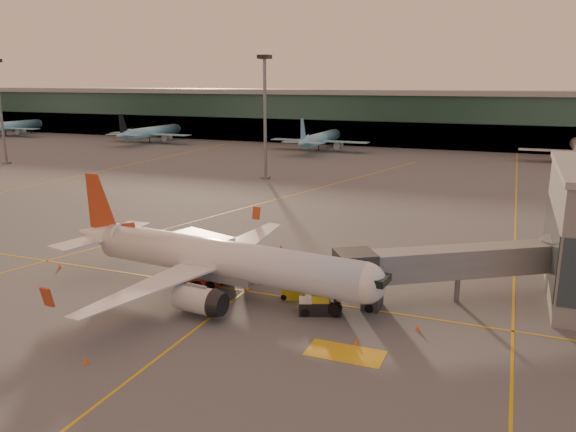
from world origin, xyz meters
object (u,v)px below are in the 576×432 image
at_px(catering_truck, 204,256).
at_px(main_airplane, 214,259).
at_px(gpu_cart, 294,292).
at_px(pushback_tug, 320,305).

bearing_deg(catering_truck, main_airplane, -22.91).
bearing_deg(main_airplane, gpu_cart, 16.98).
height_order(catering_truck, gpu_cart, catering_truck).
relative_size(catering_truck, gpu_cart, 2.72).
xyz_separation_m(gpu_cart, pushback_tug, (3.52, -2.44, 0.13)).
relative_size(main_airplane, gpu_cart, 13.50).
xyz_separation_m(catering_truck, gpu_cart, (10.21, -0.59, -2.26)).
bearing_deg(gpu_cart, main_airplane, 174.07).
height_order(gpu_cart, pushback_tug, pushback_tug).
bearing_deg(gpu_cart, catering_truck, 159.38).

